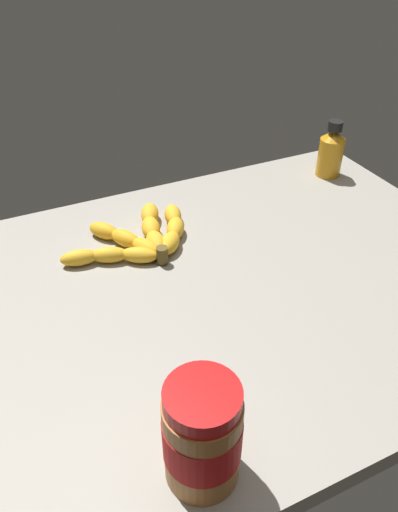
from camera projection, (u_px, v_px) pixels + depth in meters
The scene contains 4 objects.
ground_plane at pixel (221, 291), 81.17cm from camera, with size 99.09×70.92×3.37cm, color gray.
banana_bunch at pixel (143, 236), 88.29cm from camera, with size 26.04×17.97×3.39cm.
peanut_butter_jar at pixel (202, 435), 50.23cm from camera, with size 8.39×8.39×13.84cm.
honey_bottle at pixel (331, 152), 107.64cm from camera, with size 5.47×5.47×12.61cm.
Camera 1 is at (-29.18, -54.09, 51.77)cm, focal length 34.10 mm.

